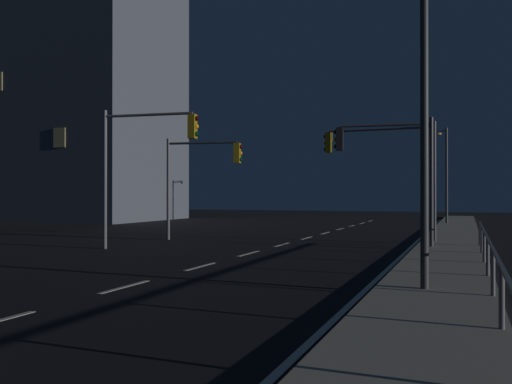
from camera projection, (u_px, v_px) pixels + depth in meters
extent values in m
plane|color=black|center=(253.00, 253.00, 21.19)|extent=(112.00, 112.00, 0.00)
cube|color=#9E937F|center=(446.00, 258.00, 18.74)|extent=(2.57, 77.00, 0.14)
cube|color=silver|center=(125.00, 287.00, 13.24)|extent=(0.14, 2.00, 0.01)
cube|color=silver|center=(200.00, 267.00, 16.98)|extent=(0.14, 2.00, 0.01)
cube|color=silver|center=(248.00, 254.00, 20.73)|extent=(0.14, 2.00, 0.01)
cube|color=silver|center=(282.00, 245.00, 24.47)|extent=(0.14, 2.00, 0.01)
cube|color=silver|center=(306.00, 238.00, 28.21)|extent=(0.14, 2.00, 0.01)
cube|color=silver|center=(325.00, 233.00, 31.95)|extent=(0.14, 2.00, 0.01)
cube|color=silver|center=(340.00, 229.00, 35.70)|extent=(0.14, 2.00, 0.01)
cube|color=silver|center=(352.00, 226.00, 39.44)|extent=(0.14, 2.00, 0.01)
cube|color=silver|center=(362.00, 223.00, 43.18)|extent=(0.14, 2.00, 0.01)
cube|color=silver|center=(370.00, 221.00, 46.92)|extent=(0.14, 2.00, 0.01)
cube|color=silver|center=(413.00, 246.00, 23.96)|extent=(0.14, 53.00, 0.01)
cylinder|color=#38383D|center=(431.00, 182.00, 22.18)|extent=(0.16, 0.16, 5.14)
cylinder|color=#38383D|center=(385.00, 125.00, 22.66)|extent=(3.62, 0.46, 0.11)
cube|color=black|center=(340.00, 139.00, 23.13)|extent=(0.31, 0.37, 0.95)
sphere|color=black|center=(336.00, 132.00, 23.17)|extent=(0.20, 0.20, 0.20)
sphere|color=orange|center=(336.00, 139.00, 23.17)|extent=(0.20, 0.20, 0.20)
sphere|color=black|center=(336.00, 146.00, 23.17)|extent=(0.20, 0.20, 0.20)
cylinder|color=#4C4C51|center=(168.00, 189.00, 27.32)|extent=(0.16, 0.16, 4.95)
cylinder|color=#2D3033|center=(202.00, 143.00, 26.93)|extent=(3.48, 0.56, 0.11)
cube|color=olive|center=(237.00, 153.00, 26.52)|extent=(0.32, 0.37, 0.95)
sphere|color=black|center=(240.00, 147.00, 26.49)|extent=(0.20, 0.20, 0.20)
sphere|color=orange|center=(240.00, 153.00, 26.49)|extent=(0.20, 0.20, 0.20)
sphere|color=black|center=(240.00, 159.00, 26.48)|extent=(0.20, 0.20, 0.20)
cylinder|color=#38383D|center=(434.00, 181.00, 24.78)|extent=(0.16, 0.16, 5.32)
cylinder|color=#4C4C51|center=(380.00, 129.00, 25.71)|extent=(4.82, 0.24, 0.11)
cube|color=olive|center=(329.00, 143.00, 26.61)|extent=(0.29, 0.35, 0.95)
sphere|color=black|center=(326.00, 136.00, 26.67)|extent=(0.20, 0.20, 0.20)
sphere|color=orange|center=(326.00, 143.00, 26.67)|extent=(0.20, 0.20, 0.20)
sphere|color=black|center=(326.00, 149.00, 26.67)|extent=(0.20, 0.20, 0.20)
cylinder|color=#4C4C51|center=(105.00, 180.00, 22.71)|extent=(0.16, 0.16, 5.63)
cylinder|color=#4C4C51|center=(148.00, 115.00, 22.24)|extent=(3.79, 0.49, 0.11)
cube|color=olive|center=(192.00, 126.00, 21.75)|extent=(0.31, 0.37, 0.95)
sphere|color=black|center=(196.00, 119.00, 21.71)|extent=(0.20, 0.20, 0.20)
sphere|color=orange|center=(196.00, 126.00, 21.71)|extent=(0.20, 0.20, 0.20)
sphere|color=black|center=(196.00, 134.00, 21.70)|extent=(0.20, 0.20, 0.20)
cylinder|color=#2D3033|center=(424.00, 95.00, 12.21)|extent=(0.18, 0.18, 8.46)
cylinder|color=#2D3033|center=(447.00, 175.00, 40.78)|extent=(0.18, 0.18, 6.97)
cylinder|color=#4C4C51|center=(442.00, 131.00, 41.69)|extent=(0.78, 1.70, 0.10)
ellipsoid|color=#F9D172|center=(438.00, 134.00, 42.59)|extent=(0.56, 0.36, 0.24)
cylinder|color=#59595E|center=(502.00, 298.00, 8.52)|extent=(0.09, 0.09, 0.95)
cylinder|color=#59595E|center=(493.00, 272.00, 11.33)|extent=(0.09, 0.09, 0.95)
cylinder|color=#59595E|center=(488.00, 257.00, 14.13)|extent=(0.09, 0.09, 0.95)
cylinder|color=#59595E|center=(484.00, 247.00, 16.94)|extent=(0.09, 0.09, 0.95)
cylinder|color=#59595E|center=(482.00, 239.00, 19.75)|extent=(0.09, 0.09, 0.95)
cylinder|color=#59595E|center=(480.00, 234.00, 22.56)|extent=(0.09, 0.09, 0.95)
cube|color=slate|center=(493.00, 249.00, 11.33)|extent=(0.06, 24.00, 0.06)
cube|color=#4C515B|center=(56.00, 74.00, 50.78)|extent=(20.81, 12.19, 26.37)
cube|color=#EACC7A|center=(59.00, 138.00, 43.05)|extent=(1.10, 0.06, 1.50)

